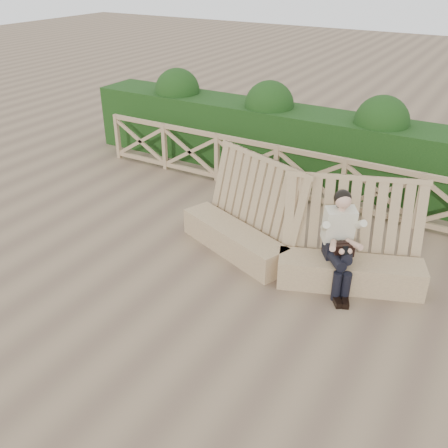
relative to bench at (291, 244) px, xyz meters
The scene contains 5 objects.
ground 1.40m from the bench, 120.62° to the right, with size 60.00×60.00×0.00m, color brown.
bench is the anchor object (origin of this frame).
woman 0.92m from the bench, ahead, with size 0.77×0.98×1.54m.
guardrail 2.45m from the bench, 106.21° to the left, with size 10.10×0.09×1.10m.
hedge 3.63m from the bench, 100.89° to the left, with size 12.00×1.20×1.50m, color black.
Camera 1 is at (3.26, -5.30, 4.50)m, focal length 40.00 mm.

